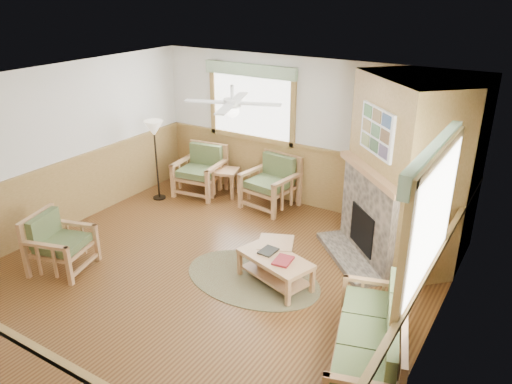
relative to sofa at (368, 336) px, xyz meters
The scene contains 22 objects.
floor 2.63m from the sofa, 168.82° to the left, with size 6.00×6.00×0.01m, color brown.
ceiling 3.47m from the sofa, 168.82° to the left, with size 6.00×6.00×0.01m, color white.
wall_back 4.43m from the sofa, 126.05° to the left, with size 6.00×0.02×2.70m, color white.
wall_left 5.65m from the sofa, behind, with size 0.02×6.00×2.70m, color white.
wall_right 1.16m from the sofa, 48.23° to the left, with size 0.02×6.00×2.70m, color white.
wainscot 2.60m from the sofa, 168.82° to the left, with size 6.00×6.00×1.10m, color olive, non-canonical shape.
fireplace 2.77m from the sofa, 101.08° to the left, with size 2.20×2.20×2.70m, color olive, non-canonical shape.
window_back 5.46m from the sofa, 136.50° to the left, with size 1.90×0.16×1.50m, color white, non-canonical shape.
window_right 2.18m from the sofa, 36.53° to the left, with size 0.16×1.90×1.50m, color white, non-canonical shape.
ceiling_fan 3.28m from the sofa, 160.34° to the left, with size 1.24×1.24×0.36m, color white, non-canonical shape.
sofa is the anchor object (origin of this frame).
armchair_back_left 5.33m from the sofa, 147.24° to the left, with size 0.84×0.84×0.94m, color #AE7E51, non-canonical shape.
armchair_back_right 4.28m from the sofa, 134.47° to the left, with size 0.85×0.85×0.95m, color #AE7E51, non-canonical shape.
armchair_left 4.46m from the sofa, behind, with size 0.75×0.75×0.85m, color #AE7E51, non-canonical shape.
coffee_table 1.87m from the sofa, 151.86° to the left, with size 1.06×0.53×0.42m, color #AE7E51, non-canonical shape.
end_table_chairs 5.03m from the sofa, 142.62° to the left, with size 0.48×0.46×0.53m, color #AE7E51, non-canonical shape.
footstool 2.22m from the sofa, 146.01° to the left, with size 0.49×0.49×0.43m, color #AE7E51, non-canonical shape.
braided_rug 2.17m from the sofa, 157.43° to the left, with size 2.02×2.02×0.01m, color brown.
floor_lamp_left 5.50m from the sofa, 155.72° to the left, with size 0.35×0.35×1.54m, color black, non-canonical shape.
floor_lamp_right 1.92m from the sofa, 90.00° to the left, with size 0.39×0.39×1.70m, color black, non-canonical shape.
book_red 1.71m from the sofa, 150.96° to the left, with size 0.22×0.30×0.03m, color maroon.
book_dark 2.03m from the sofa, 152.11° to the left, with size 0.20×0.27×0.03m, color black.
Camera 1 is at (3.79, -4.76, 3.88)m, focal length 35.00 mm.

